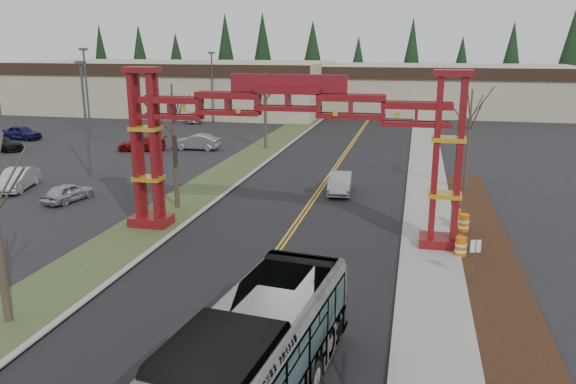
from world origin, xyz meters
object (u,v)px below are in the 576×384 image
(transit_bus, at_px, (242,377))
(barrel_mid, at_px, (464,224))
(parked_car_far_b, at_px, (194,117))
(parked_car_near_a, at_px, (68,192))
(bare_tree_median_far, at_px, (265,93))
(barrel_north, at_px, (456,218))
(gateway_arch, at_px, (288,126))
(barrel_south, at_px, (461,247))
(parked_car_mid_b, at_px, (22,133))
(silver_sedan, at_px, (340,183))
(retail_building_east, at_px, (442,89))
(retail_building_west, at_px, (177,86))
(street_sign, at_px, (475,253))
(light_pole_mid, at_px, (87,87))
(parked_car_near_b, at_px, (17,179))
(light_pole_near, at_px, (85,111))
(light_pole_far, at_px, (212,82))
(bare_tree_median_mid, at_px, (173,118))
(parked_car_mid_a, at_px, (142,144))
(parked_car_far_a, at_px, (196,142))

(transit_bus, distance_m, barrel_mid, 19.65)
(transit_bus, xyz_separation_m, parked_car_far_b, (-24.82, 57.64, -1.01))
(parked_car_far_b, bearing_deg, parked_car_near_a, -98.87)
(transit_bus, distance_m, bare_tree_median_far, 42.16)
(transit_bus, bearing_deg, bare_tree_median_far, 111.01)
(parked_car_far_b, relative_size, barrel_north, 4.57)
(gateway_arch, bearing_deg, barrel_south, -7.67)
(parked_car_far_b, bearing_deg, parked_car_mid_b, -145.53)
(transit_bus, height_order, silver_sedan, transit_bus)
(retail_building_east, distance_m, transit_bus, 78.05)
(barrel_north, bearing_deg, barrel_mid, -71.96)
(retail_building_west, xyz_separation_m, street_sign, (39.18, -58.29, -2.31))
(bare_tree_median_far, relative_size, light_pole_mid, 0.78)
(gateway_arch, xyz_separation_m, parked_car_far_b, (-22.47, 41.95, -5.33))
(parked_car_near_b, relative_size, light_pole_near, 0.52)
(gateway_arch, height_order, light_pole_far, light_pole_far)
(barrel_south, bearing_deg, gateway_arch, 172.33)
(transit_bus, bearing_deg, bare_tree_median_mid, 124.89)
(barrel_south, bearing_deg, parked_car_mid_b, 149.73)
(light_pole_near, height_order, light_pole_far, light_pole_far)
(bare_tree_median_far, xyz_separation_m, barrel_mid, (17.26, -22.34, -4.93))
(bare_tree_median_mid, height_order, bare_tree_median_far, bare_tree_median_mid)
(parked_car_mid_a, bearing_deg, parked_car_far_b, 175.29)
(parked_car_mid_b, xyz_separation_m, light_pole_near, (16.94, -14.06, 4.36))
(bare_tree_median_far, bearing_deg, parked_car_far_b, 130.48)
(parked_car_far_a, relative_size, bare_tree_median_far, 0.61)
(parked_car_far_a, xyz_separation_m, bare_tree_median_far, (6.56, 1.86, 4.70))
(parked_car_mid_b, xyz_separation_m, light_pole_far, (15.41, 18.02, 4.52))
(barrel_south, bearing_deg, parked_car_near_b, 167.34)
(bare_tree_median_far, bearing_deg, street_sign, -59.64)
(parked_car_mid_a, bearing_deg, barrel_mid, 44.04)
(light_pole_mid, relative_size, barrel_mid, 8.99)
(retail_building_east, relative_size, parked_car_near_b, 8.28)
(parked_car_far_b, bearing_deg, bare_tree_median_far, -68.41)
(bare_tree_median_mid, distance_m, street_sign, 19.42)
(transit_bus, xyz_separation_m, parked_car_near_b, (-23.39, 21.22, -0.91))
(retail_building_east, bearing_deg, light_pole_far, -147.18)
(parked_car_near_a, xyz_separation_m, parked_car_far_a, (1.13, 19.58, 0.14))
(light_pole_mid, bearing_deg, light_pole_near, -58.45)
(retail_building_east, bearing_deg, bare_tree_median_mid, -107.16)
(retail_building_west, distance_m, street_sign, 70.27)
(parked_car_near_a, height_order, parked_car_mid_a, parked_car_mid_a)
(retail_building_east, bearing_deg, parked_car_near_a, -113.74)
(gateway_arch, relative_size, bare_tree_median_far, 2.42)
(retail_building_west, distance_m, parked_car_near_b, 49.35)
(retail_building_east, bearing_deg, transit_bus, -95.63)
(retail_building_west, xyz_separation_m, parked_car_near_b, (8.96, -48.43, -3.00))
(parked_car_far_b, xyz_separation_m, light_pole_far, (2.52, 0.69, 4.62))
(transit_bus, bearing_deg, parked_car_far_b, 120.03)
(barrel_south, xyz_separation_m, barrel_north, (0.05, 4.93, -0.01))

